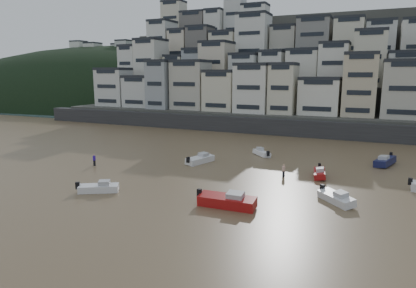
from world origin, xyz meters
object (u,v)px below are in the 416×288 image
at_px(boat_j, 99,186).
at_px(boat_i, 385,160).
at_px(boat_e, 320,172).
at_px(boat_b, 336,197).
at_px(person_pink, 284,171).
at_px(boat_h, 262,152).
at_px(boat_a, 227,199).
at_px(boat_f, 200,158).
at_px(person_blue, 94,160).

relative_size(boat_j, boat_i, 0.82).
distance_m(boat_j, boat_i, 40.46).
bearing_deg(boat_e, boat_b, 8.48).
bearing_deg(boat_e, person_pink, -72.34).
relative_size(boat_j, person_pink, 2.79).
bearing_deg(person_pink, boat_j, -140.66).
distance_m(boat_j, person_pink, 23.09).
bearing_deg(person_pink, boat_h, 118.54).
bearing_deg(boat_b, boat_a, -103.82).
bearing_deg(boat_a, boat_b, 28.25).
bearing_deg(boat_f, boat_i, -51.07).
distance_m(boat_j, boat_e, 27.73).
relative_size(boat_f, boat_e, 1.14).
xyz_separation_m(boat_j, person_blue, (-8.69, 9.35, 0.21)).
height_order(boat_f, boat_i, boat_i).
bearing_deg(boat_j, boat_e, 7.33).
relative_size(boat_h, person_blue, 2.54).
bearing_deg(boat_e, boat_h, -140.10).
bearing_deg(person_pink, boat_f, 169.07).
height_order(boat_f, person_blue, person_blue).
height_order(boat_i, person_blue, person_blue).
bearing_deg(boat_f, person_blue, 137.89).
distance_m(boat_b, boat_j, 26.06).
height_order(person_blue, person_pink, same).
height_order(boat_e, person_blue, person_blue).
height_order(boat_f, boat_h, boat_f).
xyz_separation_m(boat_j, boat_h, (11.71, 25.94, -0.06)).
bearing_deg(boat_i, person_pink, -27.17).
distance_m(boat_f, boat_e, 17.45).
height_order(boat_j, person_pink, person_pink).
height_order(boat_b, boat_j, boat_b).
bearing_deg(person_blue, boat_h, 39.11).
height_order(boat_b, boat_i, boat_i).
bearing_deg(boat_b, boat_f, -159.98).
relative_size(boat_f, boat_a, 0.84).
bearing_deg(boat_f, boat_b, -98.48).
xyz_separation_m(boat_j, boat_e, (22.11, 16.74, -0.01)).
bearing_deg(boat_e, boat_j, -61.50).
xyz_separation_m(boat_b, boat_h, (-13.33, 18.70, -0.07)).
bearing_deg(boat_i, boat_b, 3.02).
bearing_deg(boat_h, boat_e, -175.52).
distance_m(boat_e, boat_i, 13.06).
xyz_separation_m(boat_e, person_blue, (-30.80, -7.38, 0.22)).
distance_m(boat_j, boat_h, 28.45).
distance_m(boat_b, person_pink, 10.31).
bearing_deg(person_blue, boat_j, -47.11).
bearing_deg(boat_j, person_blue, 103.10).
relative_size(boat_b, boat_e, 1.04).
height_order(boat_a, person_pink, boat_a).
bearing_deg(boat_b, person_pink, -179.81).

